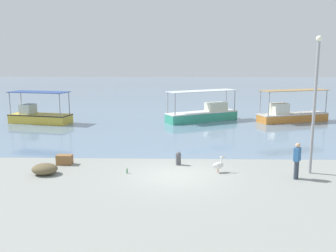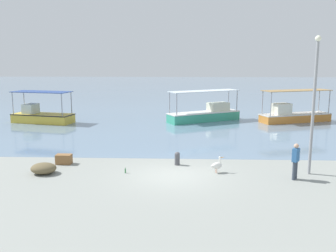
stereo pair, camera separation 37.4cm
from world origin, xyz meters
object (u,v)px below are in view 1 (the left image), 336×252
fishing_boat_far_right (291,114)px  lamp_post (315,99)px  mooring_bollard (178,158)px  net_pile (45,169)px  glass_bottle (127,171)px  fishing_boat_far_left (204,114)px  cargo_crate (65,160)px  pelican (219,165)px  fisherman_standing (297,160)px  fishing_boat_near_left (39,116)px

fishing_boat_far_right → lamp_post: bearing=-103.1°
mooring_bollard → net_pile: 6.65m
lamp_post → net_pile: lamp_post is taller
glass_bottle → net_pile: bearing=-176.1°
fishing_boat_far_left → glass_bottle: size_ratio=24.42×
lamp_post → glass_bottle: size_ratio=24.10×
net_pile → cargo_crate: 1.77m
cargo_crate → fishing_boat_far_left: bearing=59.5°
lamp_post → net_pile: bearing=-177.6°
fishing_boat_far_right → fishing_boat_far_left: bearing=178.9°
pelican → cargo_crate: (-7.92, 1.21, -0.12)m
lamp_post → fisherman_standing: size_ratio=3.85×
cargo_crate → fisherman_standing: bearing=-10.3°
pelican → lamp_post: size_ratio=0.12×
net_pile → mooring_bollard: bearing=15.5°
lamp_post → glass_bottle: bearing=-178.3°
fishing_boat_far_right → cargo_crate: size_ratio=8.19×
fishing_boat_far_left → mooring_bollard: (-2.27, -13.93, -0.28)m
lamp_post → mooring_bollard: 7.26m
fisherman_standing → pelican: bearing=165.9°
net_pile → cargo_crate: net_pile is taller
net_pile → glass_bottle: 3.93m
mooring_bollard → glass_bottle: bearing=-148.7°
fishing_boat_far_right → pelican: size_ratio=8.15×
fishing_boat_far_right → pelican: 17.01m
fishing_boat_far_left → cargo_crate: (-8.24, -13.99, -0.40)m
pelican → fisherman_standing: (3.48, -0.87, 0.53)m
fishing_boat_near_left → pelican: size_ratio=6.85×
fishing_boat_far_right → glass_bottle: fishing_boat_far_right is taller
mooring_bollard → lamp_post: bearing=-11.1°
lamp_post → net_pile: size_ratio=5.32×
fishing_boat_near_left → cargo_crate: fishing_boat_near_left is taller
fishing_boat_far_left → mooring_bollard: size_ratio=9.38×
fisherman_standing → net_pile: size_ratio=1.38×
fishing_boat_far_right → pelican: fishing_boat_far_right is taller
lamp_post → cargo_crate: bearing=174.5°
fishing_boat_far_right → lamp_post: lamp_post is taller
pelican → glass_bottle: (-4.44, -0.24, -0.27)m
lamp_post → fishing_boat_near_left: bearing=143.1°
mooring_bollard → cargo_crate: 5.97m
cargo_crate → net_pile: bearing=-104.5°
fishing_boat_near_left → cargo_crate: bearing=-64.7°
fishing_boat_far_left → net_pile: size_ratio=5.39×
fishing_boat_far_left → glass_bottle: (-4.76, -15.44, -0.55)m
fishing_boat_far_left → lamp_post: (4.10, -15.18, 2.97)m
fisherman_standing → cargo_crate: bearing=169.7°
fishing_boat_far_left → fisherman_standing: bearing=-78.9°
fishing_boat_far_left → pelican: fishing_boat_far_left is taller
fishing_boat_far_left → mooring_bollard: bearing=-99.3°
fishing_boat_near_left → cargo_crate: (5.93, -12.52, -0.37)m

